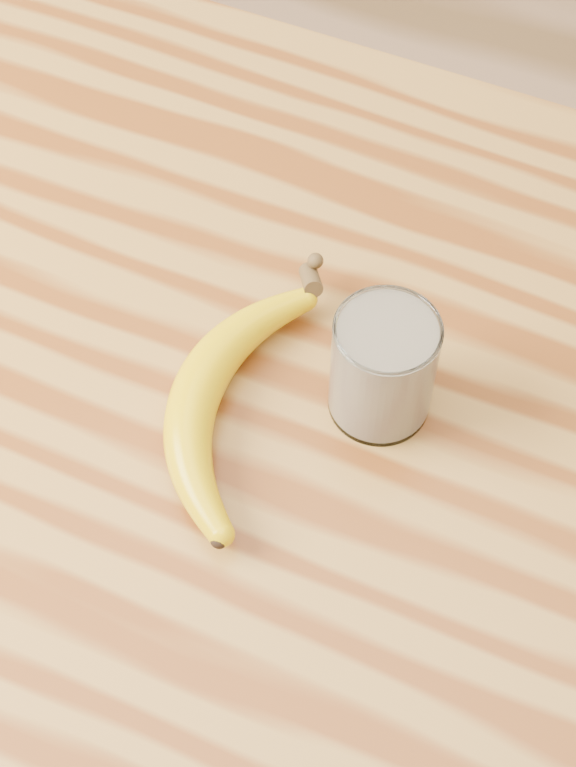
% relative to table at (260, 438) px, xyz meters
% --- Properties ---
extents(table, '(1.20, 0.80, 0.90)m').
position_rel_table_xyz_m(table, '(0.00, 0.00, 0.00)').
color(table, olive).
rests_on(table, ground).
extents(smoothie_glass, '(0.08, 0.08, 0.10)m').
position_rel_table_xyz_m(smoothie_glass, '(0.11, 0.00, 0.18)').
color(smoothie_glass, white).
rests_on(smoothie_glass, table).
extents(banana, '(0.17, 0.35, 0.04)m').
position_rel_table_xyz_m(banana, '(-0.02, -0.06, 0.15)').
color(banana, '#D4A704').
rests_on(banana, table).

